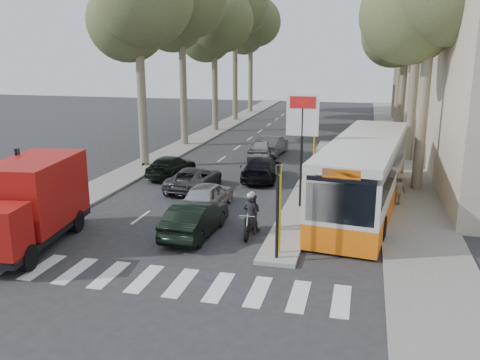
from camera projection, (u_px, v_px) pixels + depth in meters
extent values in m
plane|color=#28282B|center=(204.00, 239.00, 20.61)|extent=(120.00, 120.00, 0.00)
cube|color=gray|center=(395.00, 143.00, 42.11)|extent=(3.20, 70.00, 0.12)
cube|color=gray|center=(214.00, 130.00, 48.81)|extent=(2.40, 64.00, 0.12)
cube|color=gray|center=(313.00, 179.00, 30.18)|extent=(1.50, 26.00, 0.16)
cube|color=#B7A88E|center=(475.00, 45.00, 47.01)|extent=(11.00, 20.00, 16.00)
cylinder|color=yellow|center=(280.00, 212.00, 18.48)|extent=(0.10, 0.10, 3.50)
cylinder|color=yellow|center=(301.00, 174.00, 24.13)|extent=(0.10, 0.10, 3.50)
cylinder|color=yellow|center=(314.00, 151.00, 29.77)|extent=(0.10, 0.10, 3.50)
cylinder|color=black|center=(301.00, 157.00, 23.92)|extent=(0.12, 0.12, 5.20)
cube|color=white|center=(303.00, 114.00, 23.43)|extent=(1.50, 0.10, 2.00)
cube|color=red|center=(303.00, 102.00, 23.24)|extent=(1.20, 0.02, 0.55)
cylinder|color=black|center=(277.00, 220.00, 18.05)|extent=(0.12, 0.12, 3.20)
imported|color=black|center=(278.00, 179.00, 17.68)|extent=(0.16, 0.41, 1.00)
cylinder|color=black|center=(22.00, 196.00, 21.06)|extent=(0.12, 0.12, 3.20)
imported|color=black|center=(18.00, 160.00, 20.69)|extent=(0.16, 0.41, 1.00)
cylinder|color=#6B604C|center=(142.00, 103.00, 32.74)|extent=(0.56, 0.56, 8.40)
sphere|color=#4B542F|center=(128.00, 21.00, 32.29)|extent=(5.20, 5.20, 5.20)
cylinder|color=#6B604C|center=(183.00, 90.00, 40.22)|extent=(0.56, 0.56, 8.96)
sphere|color=#4B542F|center=(172.00, 19.00, 39.69)|extent=(5.20, 5.20, 5.20)
cylinder|color=#6B604C|center=(215.00, 88.00, 47.81)|extent=(0.56, 0.56, 8.12)
sphere|color=#4B542F|center=(206.00, 34.00, 47.39)|extent=(5.20, 5.20, 5.20)
sphere|color=#4B542F|center=(221.00, 20.00, 45.35)|extent=(5.80, 5.80, 5.80)
sphere|color=#4B542F|center=(219.00, 8.00, 47.01)|extent=(4.80, 4.80, 4.80)
cylinder|color=#6B604C|center=(235.00, 77.00, 55.18)|extent=(0.56, 0.56, 9.52)
sphere|color=#4B542F|center=(227.00, 22.00, 54.56)|extent=(5.20, 5.20, 5.20)
sphere|color=#4B542F|center=(241.00, 7.00, 52.47)|extent=(5.80, 5.80, 5.80)
cylinder|color=#6B604C|center=(250.00, 77.00, 62.84)|extent=(0.56, 0.56, 8.68)
sphere|color=#4B542F|center=(244.00, 33.00, 62.34)|extent=(5.20, 5.20, 5.20)
sphere|color=#4B542F|center=(257.00, 22.00, 60.27)|extent=(5.80, 5.80, 5.80)
sphere|color=#4B542F|center=(254.00, 12.00, 61.92)|extent=(4.80, 4.80, 4.80)
cylinder|color=#6B604C|center=(422.00, 114.00, 26.88)|extent=(0.56, 0.56, 8.40)
sphere|color=#4B542F|center=(410.00, 14.00, 26.43)|extent=(5.20, 5.20, 5.20)
cylinder|color=#6B604C|center=(413.00, 94.00, 34.28)|extent=(0.56, 0.56, 9.24)
sphere|color=#4B542F|center=(404.00, 8.00, 33.71)|extent=(5.20, 5.20, 5.20)
cylinder|color=#6B604C|center=(402.00, 95.00, 42.03)|extent=(0.56, 0.56, 7.84)
sphere|color=#4B542F|center=(394.00, 36.00, 41.66)|extent=(5.20, 5.20, 5.20)
sphere|color=#4B542F|center=(421.00, 20.00, 39.62)|extent=(5.80, 5.80, 5.80)
sphere|color=#4B542F|center=(411.00, 7.00, 41.30)|extent=(4.80, 4.80, 4.80)
cylinder|color=#6B604C|center=(399.00, 83.00, 49.39)|extent=(0.56, 0.56, 8.96)
sphere|color=#4B542F|center=(392.00, 25.00, 48.86)|extent=(5.20, 5.20, 5.20)
sphere|color=#4B542F|center=(415.00, 9.00, 46.78)|extent=(5.80, 5.80, 5.80)
cylinder|color=#6B604C|center=(396.00, 81.00, 56.96)|extent=(0.56, 0.56, 8.40)
sphere|color=#4B542F|center=(390.00, 34.00, 56.51)|extent=(5.20, 5.20, 5.20)
sphere|color=#4B542F|center=(409.00, 22.00, 54.45)|extent=(5.80, 5.80, 5.80)
sphere|color=#4B542F|center=(402.00, 12.00, 56.11)|extent=(4.80, 4.80, 4.80)
imported|color=#ADB0B5|center=(208.00, 195.00, 24.47)|extent=(1.81, 4.07, 1.36)
imported|color=black|center=(195.00, 218.00, 20.95)|extent=(1.71, 4.44, 1.44)
imported|color=#43464A|center=(194.00, 179.00, 27.88)|extent=(2.28, 4.63, 1.26)
imported|color=black|center=(262.00, 168.00, 30.10)|extent=(2.16, 4.89, 1.40)
imported|color=#ADAFB6|center=(261.00, 148.00, 36.35)|extent=(2.10, 4.35, 1.43)
imported|color=#55575D|center=(272.00, 145.00, 37.35)|extent=(1.82, 4.45, 1.43)
imported|color=black|center=(171.00, 166.00, 30.86)|extent=(2.14, 4.51, 1.27)
cube|color=black|center=(30.00, 233.00, 19.68)|extent=(3.09, 6.50, 0.26)
cylinder|color=black|center=(28.00, 258.00, 17.58)|extent=(0.43, 0.97, 0.94)
cylinder|color=black|center=(30.00, 219.00, 21.63)|extent=(0.43, 0.97, 0.94)
cylinder|color=black|center=(76.00, 221.00, 21.40)|extent=(0.43, 0.97, 0.94)
cube|color=#9C120E|center=(37.00, 191.00, 20.13)|extent=(2.95, 4.66, 2.61)
cube|color=orange|center=(363.00, 196.00, 24.56)|extent=(4.50, 13.41, 1.03)
cube|color=beige|center=(365.00, 168.00, 24.23)|extent=(4.50, 13.41, 1.72)
cube|color=black|center=(365.00, 161.00, 24.14)|extent=(4.45, 12.90, 0.97)
cube|color=beige|center=(367.00, 142.00, 23.92)|extent=(4.50, 13.41, 0.34)
cube|color=black|center=(340.00, 201.00, 18.27)|extent=(2.50, 0.38, 1.72)
cube|color=orange|center=(341.00, 174.00, 18.02)|extent=(1.37, 0.23, 0.37)
cylinder|color=black|center=(317.00, 221.00, 21.25)|extent=(0.46, 1.13, 1.10)
cylinder|color=black|center=(381.00, 229.00, 20.33)|extent=(0.46, 1.13, 1.10)
cylinder|color=black|center=(349.00, 177.00, 28.62)|extent=(0.46, 1.13, 1.10)
cylinder|color=black|center=(398.00, 182.00, 27.70)|extent=(0.46, 1.13, 1.10)
cylinder|color=black|center=(246.00, 234.00, 20.31)|extent=(0.12, 0.65, 0.64)
cylinder|color=black|center=(253.00, 222.00, 21.74)|extent=(0.12, 0.65, 0.64)
cylinder|color=silver|center=(247.00, 224.00, 20.28)|extent=(0.08, 0.40, 0.81)
cube|color=black|center=(250.00, 224.00, 21.04)|extent=(0.25, 0.76, 0.30)
cube|color=black|center=(249.00, 220.00, 20.79)|extent=(0.32, 0.46, 0.22)
cube|color=black|center=(252.00, 217.00, 21.28)|extent=(0.31, 0.66, 0.12)
cylinder|color=silver|center=(247.00, 216.00, 20.26)|extent=(0.62, 0.06, 0.04)
imported|color=black|center=(250.00, 214.00, 20.93)|extent=(0.63, 0.43, 1.69)
imported|color=black|center=(252.00, 212.00, 21.33)|extent=(0.79, 0.46, 1.58)
sphere|color=#B2B2B7|center=(250.00, 196.00, 20.69)|extent=(0.28, 0.28, 0.28)
sphere|color=#B2B2B7|center=(252.00, 195.00, 21.11)|extent=(0.28, 0.28, 0.28)
imported|color=#41334D|center=(383.00, 170.00, 28.11)|extent=(0.83, 1.18, 1.84)
imported|color=#685F4E|center=(397.00, 189.00, 24.72)|extent=(1.12, 0.98, 1.62)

